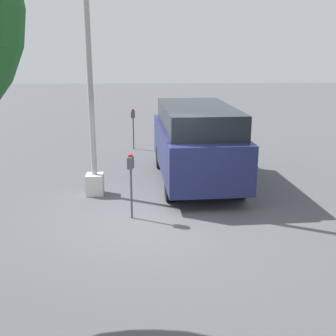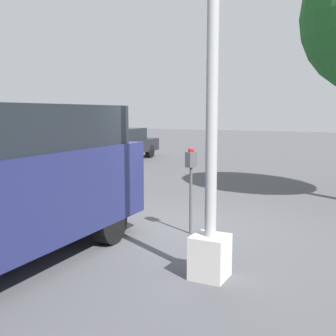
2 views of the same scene
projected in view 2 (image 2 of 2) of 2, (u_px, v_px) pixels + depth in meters
ground_plane at (173, 229)px, 7.61m from camera, size 80.00×80.00×0.00m
parking_meter_near at (191, 170)px, 7.15m from camera, size 0.22×0.15×1.50m
lamp_post at (212, 118)px, 5.09m from camera, size 0.44×0.44×6.48m
car_distant at (120, 143)px, 18.35m from camera, size 4.48×2.06×1.39m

